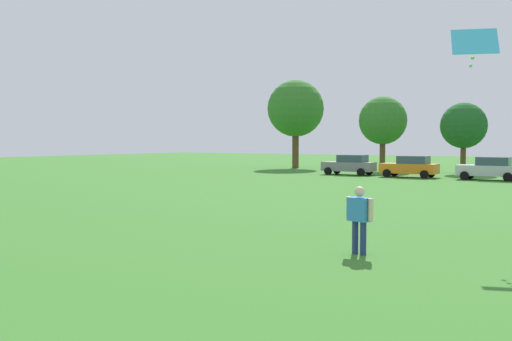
{
  "coord_description": "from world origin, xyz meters",
  "views": [
    {
      "loc": [
        10.03,
        -0.5,
        2.87
      ],
      "look_at": [
        2.92,
        10.8,
        2.18
      ],
      "focal_mm": 40.85,
      "sensor_mm": 36.0,
      "label": 1
    }
  ],
  "objects_px": {
    "parked_car_silver_2": "(490,168)",
    "tree_center_left": "(464,126)",
    "kite": "(474,43)",
    "parked_car_gray_0": "(350,165)",
    "tree_left": "(383,121)",
    "tree_far_left": "(296,109)",
    "parked_car_orange_1": "(410,166)",
    "adult_bystander": "(359,214)"
  },
  "relations": [
    {
      "from": "parked_car_silver_2",
      "to": "tree_center_left",
      "type": "bearing_deg",
      "value": -64.73
    },
    {
      "from": "kite",
      "to": "parked_car_silver_2",
      "type": "height_order",
      "value": "kite"
    },
    {
      "from": "kite",
      "to": "parked_car_gray_0",
      "type": "bearing_deg",
      "value": 119.36
    },
    {
      "from": "parked_car_gray_0",
      "to": "tree_left",
      "type": "xyz_separation_m",
      "value": [
        0.18,
        7.39,
        3.88
      ]
    },
    {
      "from": "tree_far_left",
      "to": "tree_center_left",
      "type": "relative_size",
      "value": 1.49
    },
    {
      "from": "parked_car_silver_2",
      "to": "tree_far_left",
      "type": "relative_size",
      "value": 0.47
    },
    {
      "from": "parked_car_orange_1",
      "to": "tree_far_left",
      "type": "distance_m",
      "value": 18.17
    },
    {
      "from": "kite",
      "to": "parked_car_orange_1",
      "type": "distance_m",
      "value": 29.38
    },
    {
      "from": "parked_car_orange_1",
      "to": "parked_car_gray_0",
      "type": "bearing_deg",
      "value": -6.58
    },
    {
      "from": "kite",
      "to": "tree_center_left",
      "type": "height_order",
      "value": "tree_center_left"
    },
    {
      "from": "adult_bystander",
      "to": "parked_car_orange_1",
      "type": "height_order",
      "value": "adult_bystander"
    },
    {
      "from": "adult_bystander",
      "to": "parked_car_silver_2",
      "type": "bearing_deg",
      "value": -69.6
    },
    {
      "from": "kite",
      "to": "tree_center_left",
      "type": "relative_size",
      "value": 0.23
    },
    {
      "from": "parked_car_gray_0",
      "to": "tree_left",
      "type": "relative_size",
      "value": 0.61
    },
    {
      "from": "parked_car_silver_2",
      "to": "kite",
      "type": "bearing_deg",
      "value": 99.24
    },
    {
      "from": "kite",
      "to": "parked_car_gray_0",
      "type": "distance_m",
      "value": 32.17
    },
    {
      "from": "tree_far_left",
      "to": "parked_car_gray_0",
      "type": "bearing_deg",
      "value": -40.78
    },
    {
      "from": "adult_bystander",
      "to": "tree_center_left",
      "type": "bearing_deg",
      "value": -65.3
    },
    {
      "from": "parked_car_gray_0",
      "to": "tree_far_left",
      "type": "distance_m",
      "value": 13.75
    },
    {
      "from": "kite",
      "to": "parked_car_silver_2",
      "type": "distance_m",
      "value": 27.86
    },
    {
      "from": "tree_left",
      "to": "parked_car_silver_2",
      "type": "bearing_deg",
      "value": -36.07
    },
    {
      "from": "adult_bystander",
      "to": "kite",
      "type": "xyz_separation_m",
      "value": [
        1.89,
        3.92,
        4.65
      ]
    },
    {
      "from": "parked_car_silver_2",
      "to": "parked_car_orange_1",
      "type": "bearing_deg",
      "value": -0.19
    },
    {
      "from": "tree_center_left",
      "to": "parked_car_silver_2",
      "type": "bearing_deg",
      "value": -64.73
    },
    {
      "from": "adult_bystander",
      "to": "parked_car_orange_1",
      "type": "distance_m",
      "value": 32.14
    },
    {
      "from": "parked_car_orange_1",
      "to": "parked_car_silver_2",
      "type": "bearing_deg",
      "value": 179.81
    },
    {
      "from": "parked_car_orange_1",
      "to": "tree_left",
      "type": "relative_size",
      "value": 0.61
    },
    {
      "from": "parked_car_orange_1",
      "to": "tree_center_left",
      "type": "xyz_separation_m",
      "value": [
        2.31,
        7.5,
        3.3
      ]
    },
    {
      "from": "parked_car_orange_1",
      "to": "kite",
      "type": "bearing_deg",
      "value": 110.74
    },
    {
      "from": "parked_car_silver_2",
      "to": "tree_far_left",
      "type": "xyz_separation_m",
      "value": [
        -20.78,
        8.91,
        5.33
      ]
    },
    {
      "from": "tree_far_left",
      "to": "tree_center_left",
      "type": "height_order",
      "value": "tree_far_left"
    },
    {
      "from": "kite",
      "to": "tree_center_left",
      "type": "bearing_deg",
      "value": 102.95
    },
    {
      "from": "kite",
      "to": "adult_bystander",
      "type": "bearing_deg",
      "value": -115.68
    },
    {
      "from": "adult_bystander",
      "to": "parked_car_silver_2",
      "type": "distance_m",
      "value": 31.11
    },
    {
      "from": "parked_car_gray_0",
      "to": "tree_left",
      "type": "height_order",
      "value": "tree_left"
    },
    {
      "from": "parked_car_gray_0",
      "to": "tree_far_left",
      "type": "xyz_separation_m",
      "value": [
        -9.6,
        8.28,
        5.33
      ]
    },
    {
      "from": "adult_bystander",
      "to": "tree_center_left",
      "type": "xyz_separation_m",
      "value": [
        -6.07,
        38.53,
        3.13
      ]
    },
    {
      "from": "adult_bystander",
      "to": "tree_left",
      "type": "xyz_separation_m",
      "value": [
        -13.53,
        39.03,
        3.71
      ]
    },
    {
      "from": "tree_far_left",
      "to": "tree_left",
      "type": "xyz_separation_m",
      "value": [
        9.77,
        -0.89,
        -1.45
      ]
    },
    {
      "from": "parked_car_orange_1",
      "to": "parked_car_silver_2",
      "type": "distance_m",
      "value": 5.86
    },
    {
      "from": "parked_car_gray_0",
      "to": "parked_car_orange_1",
      "type": "height_order",
      "value": "same"
    },
    {
      "from": "parked_car_gray_0",
      "to": "tree_far_left",
      "type": "height_order",
      "value": "tree_far_left"
    }
  ]
}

